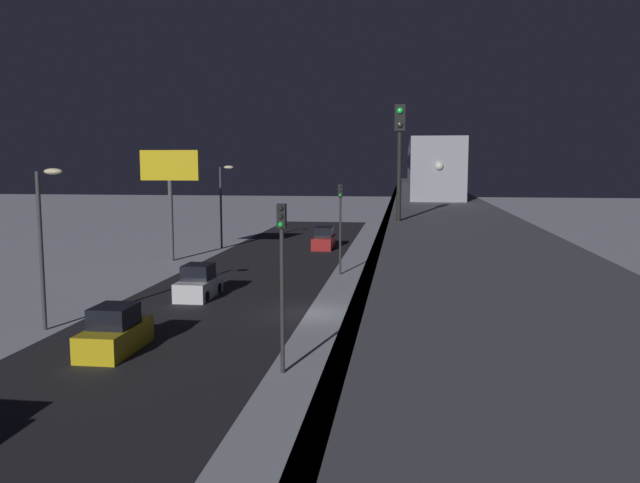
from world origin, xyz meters
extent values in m
plane|color=silver|center=(0.00, 0.00, 0.00)|extent=(240.00, 240.00, 0.00)
cube|color=#28282D|center=(5.72, 0.00, 0.00)|extent=(11.00, 105.66, 0.01)
cube|color=slate|center=(-6.58, 0.00, 5.47)|extent=(5.00, 105.66, 0.80)
cube|color=#38383D|center=(-4.20, 0.00, 5.47)|extent=(0.24, 103.55, 0.80)
cylinder|color=slate|center=(-6.58, -45.28, 2.54)|extent=(1.40, 1.40, 5.07)
cylinder|color=slate|center=(-6.58, -30.19, 2.54)|extent=(1.40, 1.40, 5.07)
cylinder|color=slate|center=(-6.58, -15.09, 2.54)|extent=(1.40, 1.40, 5.07)
cylinder|color=slate|center=(-6.58, 0.00, 2.54)|extent=(1.40, 1.40, 5.07)
cylinder|color=slate|center=(-6.58, 15.09, 2.54)|extent=(1.40, 1.40, 5.07)
cube|color=#999EA8|center=(-6.58, -9.76, 7.57)|extent=(2.90, 18.00, 3.40)
cube|color=black|center=(-6.58, -9.76, 7.98)|extent=(2.94, 16.20, 0.90)
cube|color=#999EA8|center=(-6.58, -28.36, 7.57)|extent=(2.90, 18.00, 3.40)
cube|color=black|center=(-6.58, -28.36, 7.98)|extent=(2.94, 16.20, 0.90)
sphere|color=white|center=(-6.58, -0.71, 7.74)|extent=(0.44, 0.44, 0.44)
cylinder|color=black|center=(-4.65, 10.37, 7.47)|extent=(0.16, 0.16, 3.20)
cube|color=black|center=(-4.65, 10.37, 9.42)|extent=(0.36, 0.28, 0.90)
sphere|color=#19F23F|center=(-4.65, 10.53, 9.65)|extent=(0.22, 0.22, 0.22)
sphere|color=#333333|center=(-4.65, 10.53, 9.19)|extent=(0.22, 0.22, 0.22)
cube|color=silver|center=(7.12, -3.16, 0.55)|extent=(1.80, 4.01, 1.10)
cube|color=black|center=(7.12, -3.16, 1.54)|extent=(1.58, 1.92, 0.87)
cylinder|color=black|center=(6.26, -1.92, 0.32)|extent=(0.20, 0.64, 0.64)
cylinder|color=black|center=(7.97, -1.92, 0.32)|extent=(0.20, 0.64, 0.64)
cylinder|color=black|center=(6.26, -4.40, 0.32)|extent=(0.20, 0.64, 0.64)
cylinder|color=black|center=(7.97, -4.40, 0.32)|extent=(0.20, 0.64, 0.64)
cube|color=gold|center=(7.12, 7.98, 0.55)|extent=(1.80, 4.03, 1.10)
cube|color=black|center=(7.12, 7.98, 1.54)|extent=(1.58, 1.94, 0.87)
cube|color=#A51E1E|center=(2.52, -26.16, 0.55)|extent=(1.80, 4.78, 1.10)
cube|color=black|center=(2.52, -26.16, 1.54)|extent=(1.58, 2.29, 0.87)
cylinder|color=#2D2D2D|center=(-0.38, 9.78, 2.75)|extent=(0.16, 0.16, 5.50)
cube|color=black|center=(-0.38, 9.78, 5.95)|extent=(0.32, 0.32, 0.90)
sphere|color=black|center=(-0.38, 9.96, 6.25)|extent=(0.20, 0.20, 0.20)
sphere|color=black|center=(-0.38, 9.96, 5.95)|extent=(0.20, 0.20, 0.20)
sphere|color=#19E53F|center=(-0.38, 9.96, 5.65)|extent=(0.20, 0.20, 0.20)
cylinder|color=#2D2D2D|center=(-0.38, -12.15, 2.75)|extent=(0.16, 0.16, 5.50)
cube|color=black|center=(-0.38, -12.15, 5.95)|extent=(0.32, 0.32, 0.90)
sphere|color=black|center=(-0.38, -11.97, 6.25)|extent=(0.20, 0.20, 0.20)
sphere|color=black|center=(-0.38, -11.97, 5.95)|extent=(0.20, 0.20, 0.20)
sphere|color=#19E53F|center=(-0.38, -11.97, 5.65)|extent=(0.20, 0.20, 0.20)
cylinder|color=#4C4C51|center=(13.81, -16.85, 3.25)|extent=(0.36, 0.36, 6.50)
cube|color=yellow|center=(13.81, -16.85, 7.70)|extent=(4.80, 0.30, 2.40)
cylinder|color=#38383D|center=(12.02, 5.00, 3.75)|extent=(0.20, 0.20, 7.50)
ellipsoid|color=#F4E5B2|center=(11.22, 5.00, 7.50)|extent=(0.90, 0.44, 0.30)
cylinder|color=#38383D|center=(12.02, -25.00, 3.75)|extent=(0.20, 0.20, 7.50)
ellipsoid|color=#F4E5B2|center=(11.22, -25.00, 7.50)|extent=(0.90, 0.44, 0.30)
camera|label=1|loc=(-4.84, 33.00, 7.89)|focal=36.23mm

